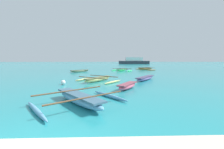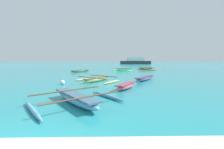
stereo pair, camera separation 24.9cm
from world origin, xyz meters
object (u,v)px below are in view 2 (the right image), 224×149
(moored_boat_1, at_px, (126,86))
(mooring_buoy_0, at_px, (62,82))
(moored_boat_2, at_px, (123,70))
(moored_boat_5, at_px, (97,79))
(distant_ferry, at_px, (135,61))
(moored_boat_3, at_px, (145,78))
(moored_boat_4, at_px, (76,99))
(moored_boat_0, at_px, (80,71))
(moored_boat_6, at_px, (146,69))

(moored_boat_1, height_order, mooring_buoy_0, moored_boat_1)
(moored_boat_2, height_order, moored_boat_5, moored_boat_5)
(distant_ferry, bearing_deg, moored_boat_2, -103.22)
(moored_boat_3, height_order, moored_boat_4, moored_boat_4)
(moored_boat_0, bearing_deg, moored_boat_3, -94.59)
(moored_boat_1, height_order, moored_boat_2, moored_boat_2)
(moored_boat_3, distance_m, mooring_buoy_0, 8.18)
(mooring_buoy_0, bearing_deg, moored_boat_6, 56.40)
(moored_boat_3, relative_size, moored_boat_6, 0.77)
(moored_boat_0, xyz_separation_m, moored_boat_2, (7.50, 1.98, 0.00))
(moored_boat_2, bearing_deg, moored_boat_0, 137.44)
(moored_boat_2, distance_m, distant_ferry, 42.18)
(moored_boat_1, relative_size, moored_boat_2, 0.61)
(moored_boat_4, bearing_deg, moored_boat_2, 130.73)
(moored_boat_1, bearing_deg, moored_boat_6, 13.35)
(moored_boat_1, xyz_separation_m, moored_boat_5, (-2.40, 3.83, -0.01))
(moored_boat_3, height_order, mooring_buoy_0, mooring_buoy_0)
(moored_boat_6, distance_m, distant_ferry, 38.75)
(moored_boat_4, bearing_deg, moored_boat_3, 108.68)
(moored_boat_5, relative_size, distant_ferry, 0.33)
(mooring_buoy_0, xyz_separation_m, distant_ferry, (16.22, 56.00, 1.04))
(moored_boat_5, distance_m, distant_ferry, 55.81)
(moored_boat_3, height_order, distant_ferry, distant_ferry)
(moored_boat_2, height_order, mooring_buoy_0, moored_boat_2)
(moored_boat_0, relative_size, moored_boat_6, 0.68)
(moored_boat_5, bearing_deg, moored_boat_4, -147.91)
(moored_boat_2, xyz_separation_m, moored_boat_5, (-3.69, -13.13, 0.03))
(moored_boat_4, distance_m, mooring_buoy_0, 6.11)
(moored_boat_4, bearing_deg, moored_boat_0, 152.34)
(moored_boat_2, bearing_deg, mooring_buoy_0, -171.09)
(moored_boat_4, xyz_separation_m, moored_boat_5, (0.50, 7.45, -0.03))
(moored_boat_5, relative_size, mooring_buoy_0, 11.51)
(moored_boat_2, relative_size, mooring_buoy_0, 10.35)
(moored_boat_5, bearing_deg, distant_ferry, 22.13)
(moored_boat_2, xyz_separation_m, moored_boat_3, (1.21, -12.44, 0.03))
(moored_boat_1, bearing_deg, mooring_buoy_0, 100.53)
(moored_boat_5, bearing_deg, moored_boat_2, 20.27)
(moored_boat_0, relative_size, moored_boat_4, 0.62)
(moored_boat_0, xyz_separation_m, moored_boat_4, (3.31, -18.59, 0.06))
(moored_boat_4, height_order, mooring_buoy_0, moored_boat_4)
(moored_boat_1, bearing_deg, moored_boat_5, 63.40)
(moored_boat_0, height_order, moored_boat_4, moored_boat_4)
(moored_boat_4, distance_m, moored_boat_5, 7.46)
(moored_boat_0, xyz_separation_m, moored_boat_6, (12.58, 4.56, 0.04))
(moored_boat_3, xyz_separation_m, moored_boat_4, (-5.40, -8.14, 0.03))
(moored_boat_3, relative_size, distant_ferry, 0.25)
(mooring_buoy_0, height_order, distant_ferry, distant_ferry)
(moored_boat_4, bearing_deg, moored_boat_6, 120.43)
(moored_boat_1, relative_size, distant_ferry, 0.18)
(moored_boat_2, xyz_separation_m, moored_boat_6, (5.08, 2.58, 0.03))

